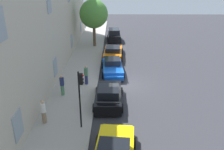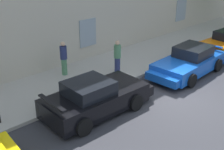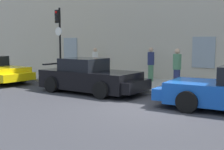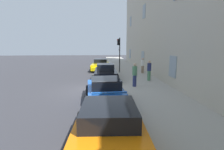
% 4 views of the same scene
% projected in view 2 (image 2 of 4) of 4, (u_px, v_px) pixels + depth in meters
% --- Properties ---
extents(ground_plane, '(80.00, 80.00, 0.00)m').
position_uv_depth(ground_plane, '(172.00, 96.00, 13.49)').
color(ground_plane, '#333338').
extents(sidewalk, '(60.00, 3.64, 0.14)m').
position_uv_depth(sidewalk, '(110.00, 68.00, 16.18)').
color(sidewalk, '#A8A399').
rests_on(sidewalk, ground).
extents(sportscar_yellow_flank, '(4.58, 2.15, 1.42)m').
position_uv_depth(sportscar_yellow_flank, '(98.00, 97.00, 12.06)').
color(sportscar_yellow_flank, black).
rests_on(sportscar_yellow_flank, ground).
extents(sportscar_white_middle, '(4.69, 2.30, 1.39)m').
position_uv_depth(sportscar_white_middle, '(188.00, 63.00, 15.39)').
color(sportscar_white_middle, '#144CB2').
rests_on(sportscar_white_middle, ground).
extents(pedestrian_strolling, '(0.46, 0.46, 1.69)m').
position_uv_depth(pedestrian_strolling, '(117.00, 57.00, 15.04)').
color(pedestrian_strolling, navy).
rests_on(pedestrian_strolling, sidewalk).
extents(pedestrian_bystander, '(0.44, 0.44, 1.69)m').
position_uv_depth(pedestrian_bystander, '(64.00, 58.00, 14.90)').
color(pedestrian_bystander, '#4C7F59').
rests_on(pedestrian_bystander, sidewalk).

